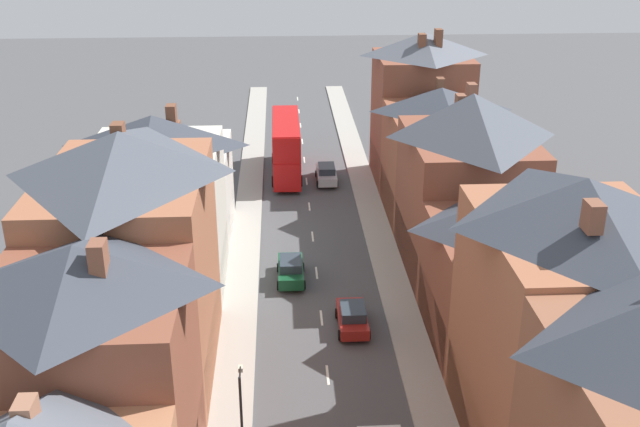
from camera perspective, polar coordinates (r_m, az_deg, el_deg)
pavement_left at (r=53.90m, az=-5.81°, el=-3.61°), size 2.20×104.00×0.14m
pavement_right at (r=54.33m, az=5.02°, el=-3.35°), size 2.20×104.00×0.14m
centre_line_dashes at (r=52.13m, az=-0.27°, el=-4.54°), size 0.14×97.80×0.01m
terrace_row_left at (r=34.07m, az=-16.30°, el=-11.02°), size 8.00×60.73×13.86m
terrace_row_right at (r=39.59m, az=15.67°, el=-4.96°), size 8.00×69.65×13.87m
double_decker_bus_lead at (r=69.31m, az=-2.60°, el=5.15°), size 2.74×10.80×5.30m
car_near_blue at (r=50.80m, az=-2.24°, el=-4.28°), size 1.90×4.18×1.69m
car_parked_left_a at (r=68.08m, az=0.49°, el=3.07°), size 1.90×4.44×1.67m
car_mid_black at (r=45.50m, az=2.49°, el=-7.88°), size 1.90×3.98×1.59m
street_lamp at (r=33.91m, az=-5.98°, el=-15.28°), size 0.20×1.12×5.50m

